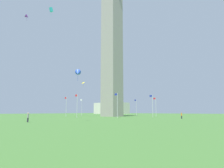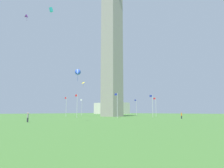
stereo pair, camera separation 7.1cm
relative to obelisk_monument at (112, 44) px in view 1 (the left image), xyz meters
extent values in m
plane|color=#3D6B2D|center=(0.00, 0.00, -29.35)|extent=(260.00, 260.00, 0.00)
cube|color=gray|center=(0.00, 0.00, -3.52)|extent=(6.46, 6.46, 51.65)
cylinder|color=silver|center=(17.77, 0.00, -25.54)|extent=(0.14, 0.14, 7.62)
cube|color=white|center=(18.32, 0.00, -22.17)|extent=(1.00, 0.03, 0.64)
cylinder|color=silver|center=(12.56, 12.56, -25.54)|extent=(0.14, 0.14, 7.62)
cube|color=red|center=(13.11, 12.56, -22.17)|extent=(1.00, 0.03, 0.64)
cylinder|color=silver|center=(0.00, 17.77, -25.54)|extent=(0.14, 0.14, 7.62)
cube|color=red|center=(0.55, 17.77, -22.17)|extent=(1.00, 0.03, 0.64)
cylinder|color=silver|center=(-12.56, 12.56, -25.54)|extent=(0.14, 0.14, 7.62)
cube|color=#1E2D99|center=(-12.01, 12.56, -22.17)|extent=(1.00, 0.03, 0.64)
cylinder|color=silver|center=(-17.77, 0.00, -25.54)|extent=(0.14, 0.14, 7.62)
cube|color=#1E2D99|center=(-17.22, 0.00, -22.17)|extent=(1.00, 0.03, 0.64)
cylinder|color=silver|center=(-12.56, -12.56, -25.54)|extent=(0.14, 0.14, 7.62)
cube|color=red|center=(-12.01, -12.56, -22.17)|extent=(1.00, 0.03, 0.64)
cylinder|color=silver|center=(0.00, -17.77, -25.54)|extent=(0.14, 0.14, 7.62)
cube|color=#1E2D99|center=(0.55, -17.77, -22.17)|extent=(1.00, 0.03, 0.64)
cylinder|color=silver|center=(12.56, -12.56, -25.54)|extent=(0.14, 0.14, 7.62)
cube|color=#1E2D99|center=(13.11, -12.56, -22.17)|extent=(1.00, 0.03, 0.64)
cylinder|color=#2D2D38|center=(-14.19, 41.36, -28.95)|extent=(0.29, 0.29, 0.80)
cylinder|color=gray|center=(-14.19, 41.36, -28.20)|extent=(0.32, 0.32, 0.69)
sphere|color=tan|center=(-14.19, 41.36, -27.74)|extent=(0.24, 0.24, 0.24)
cylinder|color=#2D2D38|center=(-29.73, 6.27, -28.95)|extent=(0.29, 0.29, 0.80)
cylinder|color=orange|center=(-29.73, 6.27, -28.21)|extent=(0.32, 0.32, 0.67)
sphere|color=#936B4C|center=(-29.73, 6.27, -27.76)|extent=(0.24, 0.24, 0.24)
cone|color=blue|center=(-19.14, 33.92, -19.61)|extent=(1.96, 1.94, 1.59)
cylinder|color=#233C9D|center=(-19.14, 33.92, -20.58)|extent=(0.04, 0.04, 1.45)
cone|color=purple|center=(10.36, 31.08, 3.39)|extent=(1.61, 1.75, 1.44)
cylinder|color=#67278E|center=(10.36, 31.08, 2.51)|extent=(0.04, 0.04, 1.31)
cube|color=#33C6D1|center=(2.26, 27.41, 4.49)|extent=(0.79, 1.15, 1.51)
cylinder|color=teal|center=(2.26, 27.41, 3.29)|extent=(0.04, 0.04, 1.79)
cube|color=yellow|center=(3.05, 12.61, -17.13)|extent=(1.09, 0.91, 0.64)
cylinder|color=#A4921C|center=(3.05, 12.61, -17.95)|extent=(0.04, 0.04, 1.24)
cube|color=beige|center=(54.97, -65.47, -24.80)|extent=(26.28, 15.20, 9.09)
camera|label=1|loc=(-49.35, 59.40, -27.40)|focal=31.24mm
camera|label=2|loc=(-49.40, 59.36, -27.40)|focal=31.24mm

